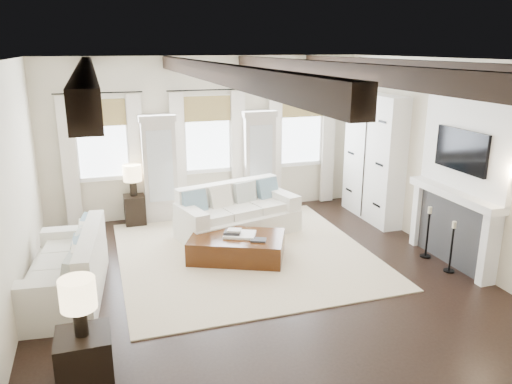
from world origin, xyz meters
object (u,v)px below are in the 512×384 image
object	(u,v)px
sofa_back	(237,215)
sofa_left	(70,271)
ottoman	(237,247)
side_table_back	(135,210)
side_table_front	(85,358)

from	to	relation	value
sofa_back	sofa_left	size ratio (longest dim) A/B	1.06
ottoman	sofa_left	bearing A→B (deg)	-144.19
sofa_left	side_table_back	xyz separation A→B (m)	(1.11, 2.71, -0.08)
ottoman	side_table_back	distance (m)	2.64
sofa_back	side_table_back	size ratio (longest dim) A/B	4.01
side_table_back	ottoman	bearing A→B (deg)	-56.79
ottoman	side_table_front	size ratio (longest dim) A/B	2.73
sofa_left	ottoman	world-z (taller)	sofa_left
sofa_back	side_table_front	distance (m)	4.50
sofa_back	sofa_left	bearing A→B (deg)	-150.93
side_table_back	sofa_left	bearing A→B (deg)	-112.25
sofa_left	side_table_front	xyz separation A→B (m)	(0.20, -2.04, -0.10)
sofa_back	side_table_front	world-z (taller)	sofa_back
sofa_back	side_table_back	distance (m)	2.08
ottoman	side_table_back	xyz separation A→B (m)	(-1.45, 2.21, 0.10)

